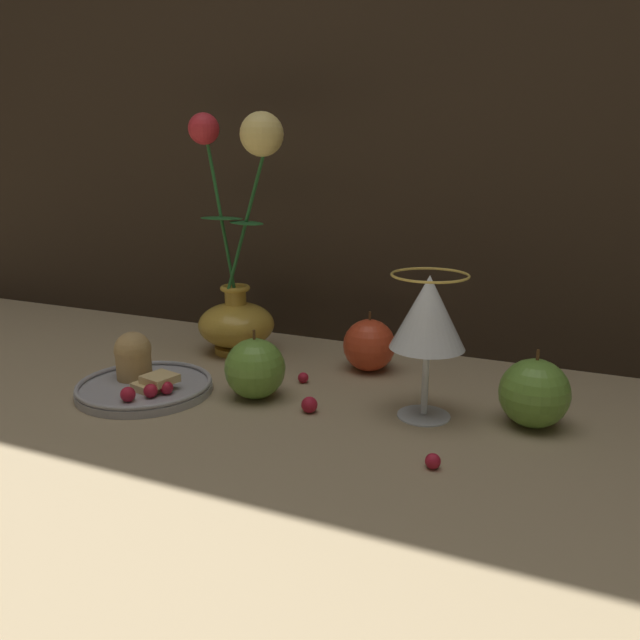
% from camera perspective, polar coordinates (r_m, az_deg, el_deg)
% --- Properties ---
extents(ground_plane, '(2.40, 2.40, 0.00)m').
position_cam_1_polar(ground_plane, '(0.80, 0.97, -7.14)').
color(ground_plane, '#9E8966').
rests_on(ground_plane, ground).
extents(vase, '(0.16, 0.12, 0.36)m').
position_cam_1_polar(vase, '(0.96, -7.52, 3.49)').
color(vase, gold).
rests_on(vase, ground_plane).
extents(plate_with_pastries, '(0.17, 0.17, 0.07)m').
position_cam_1_polar(plate_with_pastries, '(0.85, -15.96, -5.13)').
color(plate_with_pastries, '#A3A3A8').
rests_on(plate_with_pastries, ground_plane).
extents(wine_glass, '(0.09, 0.09, 0.17)m').
position_cam_1_polar(wine_glass, '(0.72, 9.86, 0.29)').
color(wine_glass, silver).
rests_on(wine_glass, ground_plane).
extents(apple_beside_vase, '(0.08, 0.08, 0.09)m').
position_cam_1_polar(apple_beside_vase, '(0.90, 4.52, -2.31)').
color(apple_beside_vase, '#D14223').
rests_on(apple_beside_vase, ground_plane).
extents(apple_near_glass, '(0.08, 0.08, 0.09)m').
position_cam_1_polar(apple_near_glass, '(0.80, -5.96, -4.44)').
color(apple_near_glass, '#669938').
rests_on(apple_near_glass, ground_plane).
extents(apple_at_table_edge, '(0.08, 0.08, 0.09)m').
position_cam_1_polar(apple_at_table_edge, '(0.75, 19.00, -6.35)').
color(apple_at_table_edge, '#669938').
rests_on(apple_at_table_edge, ground_plane).
extents(berry_near_plate, '(0.02, 0.02, 0.02)m').
position_cam_1_polar(berry_near_plate, '(0.92, -4.41, -3.68)').
color(berry_near_plate, '#AD192D').
rests_on(berry_near_plate, ground_plane).
extents(berry_front_center, '(0.01, 0.01, 0.01)m').
position_cam_1_polar(berry_front_center, '(0.85, -1.55, -5.30)').
color(berry_front_center, '#AD192D').
rests_on(berry_front_center, ground_plane).
extents(berry_by_glass_stem, '(0.02, 0.02, 0.02)m').
position_cam_1_polar(berry_by_glass_stem, '(0.76, -0.98, -7.76)').
color(berry_by_glass_stem, '#AD192D').
rests_on(berry_by_glass_stem, ground_plane).
extents(berry_under_candlestick, '(0.02, 0.02, 0.02)m').
position_cam_1_polar(berry_under_candlestick, '(0.64, 10.28, -12.58)').
color(berry_under_candlestick, '#AD192D').
rests_on(berry_under_candlestick, ground_plane).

